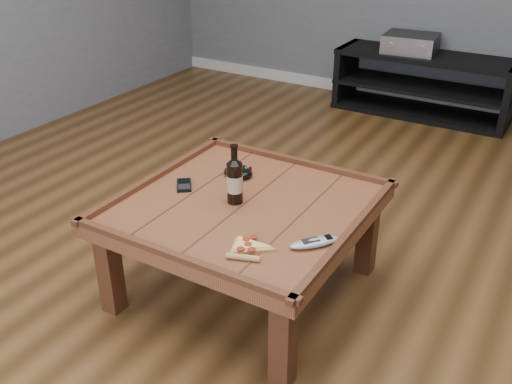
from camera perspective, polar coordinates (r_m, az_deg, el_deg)
The scene contains 10 objects.
ground at distance 2.69m, azimuth -1.05°, elevation -9.58°, with size 6.00×6.00×0.00m, color #412912.
baseboard at distance 5.19m, azimuth 16.76°, elevation 8.79°, with size 5.00×0.02×0.10m, color silver.
coffee_table at distance 2.48m, azimuth -1.12°, elevation -2.37°, with size 1.03×1.03×0.48m.
media_console at distance 4.91m, azimuth 16.30°, elevation 10.21°, with size 1.40×0.45×0.50m.
beer_bottle at distance 2.41m, azimuth -2.14°, elevation 1.24°, with size 0.07×0.07×0.27m.
game_controller at distance 2.68m, azimuth -1.77°, elevation 2.03°, with size 0.16×0.11×0.04m.
pizza_slice at distance 2.14m, azimuth -0.87°, elevation -5.59°, with size 0.20×0.26×0.02m.
smartphone at distance 2.61m, azimuth -7.20°, elevation 0.69°, with size 0.12×0.13×0.02m.
remote_control at distance 2.17m, azimuth 5.88°, elevation -5.02°, with size 0.18×0.19×0.03m.
av_receiver at distance 4.85m, azimuth 15.19°, elevation 14.17°, with size 0.43×0.37×0.14m.
Camera 1 is at (1.14, -1.82, 1.63)m, focal length 40.00 mm.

